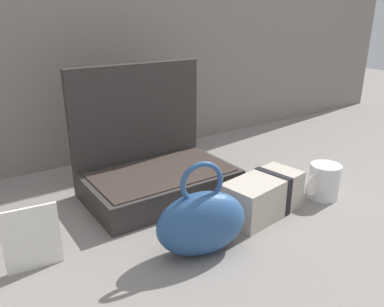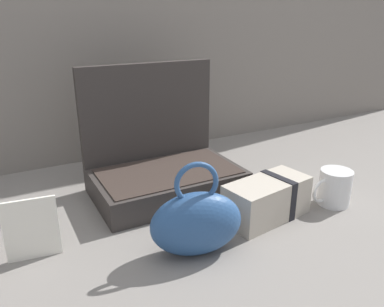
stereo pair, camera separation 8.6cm
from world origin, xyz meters
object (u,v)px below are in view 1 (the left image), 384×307
(teal_pouch_handbag, at_px, (202,222))
(info_card_left, at_px, (32,239))
(cream_toiletry_bag, at_px, (264,196))
(open_suitcase, at_px, (154,165))
(coffee_mug, at_px, (324,181))

(teal_pouch_handbag, xyz_separation_m, info_card_left, (-0.31, 0.15, -0.01))
(teal_pouch_handbag, xyz_separation_m, cream_toiletry_bag, (0.23, 0.05, -0.03))
(open_suitcase, height_order, teal_pouch_handbag, open_suitcase)
(open_suitcase, relative_size, teal_pouch_handbag, 1.89)
(teal_pouch_handbag, bearing_deg, cream_toiletry_bag, 12.26)
(open_suitcase, height_order, coffee_mug, open_suitcase)
(coffee_mug, relative_size, info_card_left, 0.89)
(teal_pouch_handbag, relative_size, coffee_mug, 1.74)
(open_suitcase, xyz_separation_m, teal_pouch_handbag, (-0.06, -0.33, -0.01))
(info_card_left, bearing_deg, coffee_mug, -2.33)
(cream_toiletry_bag, height_order, info_card_left, info_card_left)
(cream_toiletry_bag, xyz_separation_m, info_card_left, (-0.55, 0.10, 0.02))
(coffee_mug, distance_m, info_card_left, 0.76)
(coffee_mug, bearing_deg, cream_toiletry_bag, 171.93)
(open_suitcase, bearing_deg, cream_toiletry_bag, -58.22)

